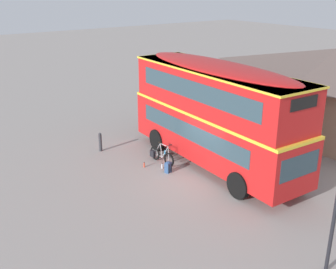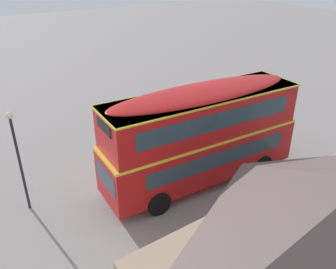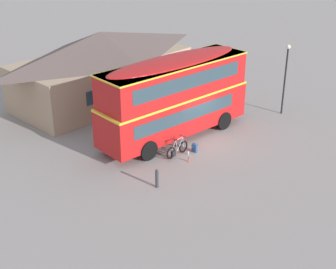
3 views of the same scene
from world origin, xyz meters
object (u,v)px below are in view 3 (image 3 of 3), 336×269
object	(u,v)px
double_decker_bus	(175,95)
backpack_on_ground	(195,147)
water_bottle_red_squeeze	(189,160)
street_lamp	(286,72)
touring_bicycle	(177,150)
kerb_bollard	(157,178)
water_bottle_clear_plastic	(188,153)

from	to	relation	value
double_decker_bus	backpack_on_ground	bearing A→B (deg)	-105.29
double_decker_bus	water_bottle_red_squeeze	bearing A→B (deg)	-121.51
street_lamp	touring_bicycle	bearing A→B (deg)	176.33
touring_bicycle	water_bottle_red_squeeze	bearing A→B (deg)	-91.80
double_decker_bus	kerb_bollard	bearing A→B (deg)	-143.51
water_bottle_red_squeeze	street_lamp	xyz separation A→B (m)	(9.26, 0.32, 2.73)
backpack_on_ground	water_bottle_clear_plastic	xyz separation A→B (m)	(-0.50, 0.02, -0.16)
street_lamp	backpack_on_ground	bearing A→B (deg)	178.27
double_decker_bus	street_lamp	distance (m)	7.96
touring_bicycle	backpack_on_ground	bearing A→B (deg)	-18.08
street_lamp	water_bottle_clear_plastic	bearing A→B (deg)	178.23
backpack_on_ground	street_lamp	size ratio (longest dim) A/B	0.11
double_decker_bus	kerb_bollard	world-z (taller)	double_decker_bus
water_bottle_clear_plastic	water_bottle_red_squeeze	size ratio (longest dim) A/B	0.98
water_bottle_red_squeeze	backpack_on_ground	bearing A→B (deg)	27.63
double_decker_bus	backpack_on_ground	distance (m)	3.27
water_bottle_red_squeeze	kerb_bollard	world-z (taller)	kerb_bollard
water_bottle_clear_plastic	kerb_bollard	size ratio (longest dim) A/B	0.26
water_bottle_red_squeeze	street_lamp	distance (m)	9.66
touring_bicycle	street_lamp	distance (m)	9.58
double_decker_bus	backpack_on_ground	size ratio (longest dim) A/B	18.45
water_bottle_red_squeeze	kerb_bollard	distance (m)	3.06
water_bottle_clear_plastic	backpack_on_ground	bearing A→B (deg)	-2.51
touring_bicycle	water_bottle_red_squeeze	world-z (taller)	touring_bicycle
double_decker_bus	water_bottle_red_squeeze	size ratio (longest dim) A/B	38.61
double_decker_bus	touring_bicycle	size ratio (longest dim) A/B	5.69
double_decker_bus	water_bottle_clear_plastic	xyz separation A→B (m)	(-1.09, -2.15, -2.53)
street_lamp	kerb_bollard	world-z (taller)	street_lamp
double_decker_bus	street_lamp	bearing A→B (deg)	-17.70
touring_bicycle	backpack_on_ground	xyz separation A→B (m)	(1.06, -0.35, -0.10)
touring_bicycle	kerb_bollard	distance (m)	3.40
touring_bicycle	water_bottle_red_squeeze	distance (m)	0.95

